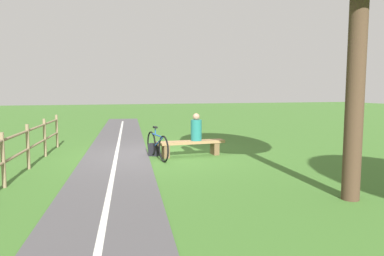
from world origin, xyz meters
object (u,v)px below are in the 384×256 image
Objects in this scene: bench at (191,145)px; backpack at (154,150)px; person_seated at (196,129)px; bicycle at (157,145)px.

backpack is (1.01, -0.34, -0.14)m from bench.
bicycle is (1.18, 0.15, -0.42)m from person_seated.
person_seated is 0.45× the size of bicycle.
bench is 5.60× the size of backpack.
person_seated is 2.20× the size of backpack.
bench is 2.54× the size of person_seated.
bench is at bearing -0.00° from person_seated.
bench is 1.15× the size of bicycle.
bench is 1.08m from backpack.
bicycle reaches higher than backpack.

